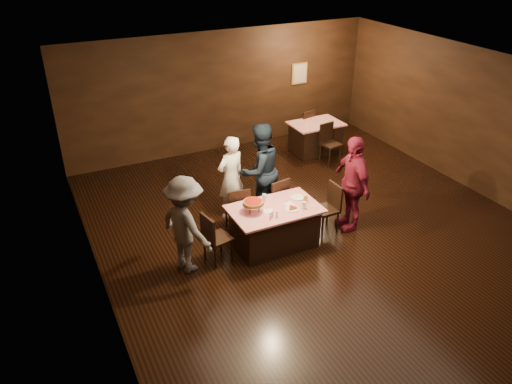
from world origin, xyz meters
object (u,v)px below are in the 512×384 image
(chair_far_right, at_px, (274,199))
(chair_end_left, at_px, (218,237))
(diner_white_jacket, at_px, (231,177))
(diner_navy_hoodie, at_px, (260,170))
(chair_end_right, at_px, (326,209))
(pizza_stand, at_px, (253,203))
(glass_front_right, at_px, (304,205))
(chair_back_near, at_px, (331,144))
(chair_far_left, at_px, (237,208))
(glass_back, at_px, (264,198))
(main_table, at_px, (274,226))
(glass_amber, at_px, (305,199))
(diner_red_shirt, at_px, (352,183))
(chair_back_far, at_px, (303,126))
(diner_grey_knit, at_px, (186,225))
(plate_empty, at_px, (297,197))
(back_table, at_px, (315,137))

(chair_far_right, relative_size, chair_end_left, 1.00)
(diner_white_jacket, height_order, diner_navy_hoodie, diner_navy_hoodie)
(chair_end_right, distance_m, pizza_stand, 1.57)
(diner_white_jacket, height_order, glass_front_right, diner_white_jacket)
(chair_end_right, bearing_deg, chair_back_near, 143.72)
(chair_far_left, bearing_deg, diner_white_jacket, -94.15)
(pizza_stand, height_order, glass_back, pizza_stand)
(main_table, xyz_separation_m, glass_amber, (0.60, -0.05, 0.46))
(glass_amber, relative_size, glass_back, 1.00)
(diner_red_shirt, bearing_deg, glass_amber, -85.60)
(chair_end_right, distance_m, diner_navy_hoodie, 1.49)
(diner_red_shirt, height_order, pizza_stand, diner_red_shirt)
(chair_far_left, xyz_separation_m, diner_white_jacket, (0.12, 0.55, 0.38))
(chair_far_right, distance_m, pizza_stand, 1.16)
(chair_back_far, bearing_deg, chair_far_left, 29.18)
(main_table, distance_m, chair_end_right, 1.10)
(diner_navy_hoodie, height_order, diner_grey_knit, diner_navy_hoodie)
(glass_amber, bearing_deg, diner_white_jacket, 123.03)
(glass_back, bearing_deg, chair_end_left, -164.05)
(pizza_stand, bearing_deg, chair_far_right, 41.19)
(glass_front_right, bearing_deg, diner_grey_knit, 172.60)
(chair_back_far, relative_size, glass_front_right, 6.79)
(chair_far_left, xyz_separation_m, glass_amber, (1.00, -0.80, 0.37))
(chair_end_left, xyz_separation_m, pizza_stand, (0.70, 0.05, 0.48))
(chair_end_right, height_order, chair_back_near, same)
(chair_far_right, distance_m, chair_back_near, 3.14)
(chair_back_far, height_order, plate_empty, chair_back_far)
(chair_far_right, height_order, diner_red_shirt, diner_red_shirt)
(chair_far_right, relative_size, diner_navy_hoodie, 0.50)
(chair_back_near, bearing_deg, diner_grey_knit, -159.10)
(glass_amber, bearing_deg, diner_red_shirt, -1.69)
(diner_navy_hoodie, relative_size, pizza_stand, 5.04)
(chair_back_far, distance_m, diner_grey_knit, 6.01)
(diner_grey_knit, relative_size, pizza_stand, 4.53)
(diner_navy_hoodie, xyz_separation_m, plate_empty, (0.28, -0.99, -0.18))
(chair_end_right, bearing_deg, diner_white_jacket, -134.17)
(back_table, distance_m, diner_red_shirt, 3.67)
(chair_far_left, bearing_deg, chair_back_near, -142.42)
(chair_far_left, bearing_deg, chair_end_left, 55.72)
(diner_white_jacket, bearing_deg, plate_empty, 109.51)
(chair_end_right, xyz_separation_m, chair_back_far, (1.84, 3.89, 0.00))
(chair_back_far, bearing_deg, diner_red_shirt, 57.14)
(diner_grey_knit, xyz_separation_m, glass_front_right, (2.09, -0.27, -0.02))
(chair_end_left, distance_m, glass_back, 1.15)
(chair_back_far, bearing_deg, glass_amber, 45.24)
(chair_far_right, relative_size, glass_amber, 6.79)
(chair_far_right, xyz_separation_m, diner_navy_hoodie, (-0.13, 0.39, 0.48))
(chair_far_right, height_order, chair_back_far, same)
(diner_red_shirt, distance_m, pizza_stand, 1.99)
(chair_far_right, bearing_deg, main_table, 53.28)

